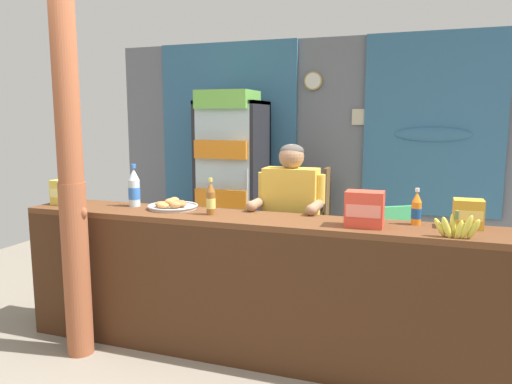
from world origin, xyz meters
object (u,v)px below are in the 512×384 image
Objects in this scene: timber_post at (72,190)px; drink_fridge at (231,170)px; shopkeeper at (291,215)px; pastry_tray at (173,206)px; banana_bunch at (457,227)px; snack_box_crackers at (365,209)px; soda_bottle_water at (134,188)px; soda_bottle_orange_soda at (416,209)px; plastic_lawn_chair at (387,242)px; bottle_shelf_rack at (308,213)px; stall_counter at (241,277)px; snack_box_choco_powder at (468,214)px; snack_box_instant_noodle at (66,193)px; soda_bottle_iced_tea at (211,199)px.

timber_post is 1.25× the size of drink_fridge.
pastry_tray is at bearing -156.66° from shopkeeper.
drink_fridge is 7.45× the size of banana_bunch.
drink_fridge is 8.52× the size of snack_box_crackers.
soda_bottle_water is at bearing -162.74° from shopkeeper.
banana_bunch is (1.14, -0.62, 0.13)m from shopkeeper.
snack_box_crackers is at bearing 167.32° from banana_bunch.
soda_bottle_orange_soda is at bearing -43.49° from drink_fridge.
drink_fridge reaches higher than plastic_lawn_chair.
bottle_shelf_rack is at bearing 118.76° from soda_bottle_orange_soda.
timber_post reaches higher than pastry_tray.
snack_box_crackers is at bearing -39.49° from shopkeeper.
stall_counter is 1.23m from soda_bottle_orange_soda.
plastic_lawn_chair is at bearing 100.14° from soda_bottle_orange_soda.
soda_bottle_orange_soda is 1.32× the size of snack_box_choco_powder.
drink_fridge is 3.19m from banana_bunch.
bottle_shelf_rack reaches higher than pastry_tray.
drink_fridge is 1.97m from soda_bottle_water.
snack_box_crackers reaches higher than snack_box_instant_noodle.
snack_box_crackers is (0.91, -2.38, 0.52)m from bottle_shelf_rack.
plastic_lawn_chair is (1.78, -0.44, -0.59)m from drink_fridge.
pastry_tray is (-0.62, 0.20, 0.42)m from stall_counter.
stall_counter is 3.89× the size of plastic_lawn_chair.
snack_box_crackers is at bearing -50.43° from drink_fridge.
drink_fridge is 1.34× the size of shopkeeper.
pastry_tray is (-1.46, -1.53, 0.53)m from plastic_lawn_chair.
soda_bottle_water reaches higher than plastic_lawn_chair.
bottle_shelf_rack is at bearing 86.38° from soda_bottle_iced_tea.
snack_box_instant_noodle reaches higher than plastic_lawn_chair.
timber_post reaches higher than drink_fridge.
shopkeeper is at bearing -118.57° from plastic_lawn_chair.
snack_box_instant_noodle is 0.58× the size of pastry_tray.
drink_fridge is 2.29× the size of plastic_lawn_chair.
timber_post is 7.57× the size of soda_bottle_water.
plastic_lawn_chair is 3.26× the size of banana_bunch.
soda_bottle_orange_soda reaches higher than snack_box_instant_noodle.
soda_bottle_water reaches higher than banana_bunch.
snack_box_choco_powder is 0.47× the size of pastry_tray.
soda_bottle_orange_soda is 2.60m from snack_box_instant_noodle.
snack_box_choco_powder is (2.53, 0.51, -0.09)m from timber_post.
banana_bunch is (1.95, -0.27, 0.04)m from pastry_tray.
drink_fridge is 11.12× the size of snack_box_choco_powder.
banana_bunch is at bearing -51.99° from soda_bottle_orange_soda.
snack_box_choco_powder is (2.35, -1.94, 0.00)m from drink_fridge.
soda_bottle_iced_tea is 1.67m from snack_box_choco_powder.
shopkeeper is 1.21m from soda_bottle_water.
timber_post reaches higher than snack_box_crackers.
soda_bottle_water is (-1.78, -1.53, 0.64)m from plastic_lawn_chair.
snack_box_instant_noodle is at bearing -171.82° from pastry_tray.
drink_fridge reaches higher than soda_bottle_water.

